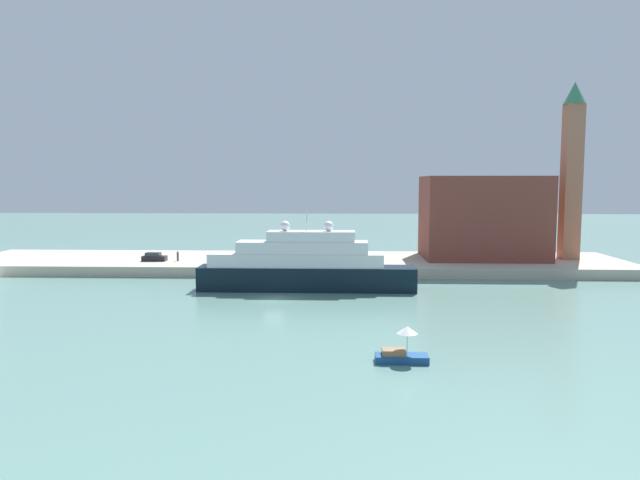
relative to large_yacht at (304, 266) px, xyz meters
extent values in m
plane|color=slate|center=(-3.31, -6.58, -3.21)|extent=(400.00, 400.00, 0.00)
cube|color=#B7AD99|center=(-3.31, 20.34, -2.41)|extent=(110.00, 21.82, 1.60)
cube|color=black|center=(0.37, 0.00, -1.61)|extent=(28.99, 4.51, 3.20)
cube|color=white|center=(-1.08, 0.00, 0.89)|extent=(23.19, 4.15, 1.80)
cube|color=white|center=(-0.21, 0.00, 2.58)|extent=(17.39, 3.79, 1.59)
cube|color=white|center=(0.95, 0.00, 4.06)|extent=(11.60, 3.43, 1.37)
cylinder|color=silver|center=(0.37, 0.00, 6.24)|extent=(0.16, 0.16, 3.00)
sphere|color=white|center=(3.27, 0.00, 5.42)|extent=(1.36, 1.36, 1.36)
sphere|color=white|center=(-2.53, 0.00, 5.42)|extent=(1.36, 1.36, 1.36)
cube|color=navy|center=(9.96, -31.28, -2.90)|extent=(4.24, 1.67, 0.61)
cube|color=#8C6647|center=(9.33, -31.28, -2.37)|extent=(1.86, 1.34, 0.46)
cylinder|color=#B2B2B2|center=(10.39, -31.28, -1.72)|extent=(0.06, 0.06, 1.75)
cone|color=white|center=(10.39, -31.28, -0.56)|extent=(1.67, 1.67, 0.59)
cube|color=brown|center=(28.78, 22.33, 5.32)|extent=(19.86, 13.80, 13.85)
cube|color=#9E664C|center=(43.14, 21.95, 11.19)|extent=(2.82, 2.82, 25.60)
cone|color=#387A5B|center=(43.14, 21.95, 25.80)|extent=(3.67, 3.67, 3.60)
cube|color=black|center=(-25.66, 16.33, -1.19)|extent=(3.86, 1.70, 0.83)
cube|color=#262D33|center=(-25.85, 16.33, -0.50)|extent=(2.32, 1.53, 0.56)
cylinder|color=#4C4C4C|center=(-21.82, 16.41, -0.89)|extent=(0.36, 0.36, 1.43)
sphere|color=tan|center=(-21.82, 16.41, -0.05)|extent=(0.24, 0.24, 0.24)
cylinder|color=black|center=(0.31, 10.33, -1.18)|extent=(0.41, 0.41, 0.86)
camera|label=1|loc=(5.24, -77.23, 11.19)|focal=32.78mm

